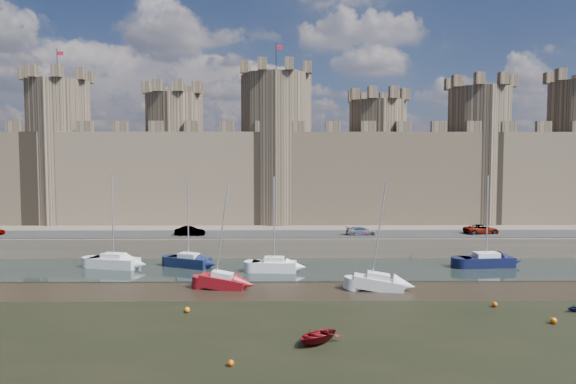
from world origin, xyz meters
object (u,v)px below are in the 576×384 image
sailboat_0 (114,261)px  sailboat_3 (486,260)px  sailboat_4 (222,281)px  sailboat_5 (378,282)px  car_1 (190,231)px  car_2 (361,231)px  sailboat_1 (189,261)px  sailboat_2 (274,265)px  car_3 (482,229)px

sailboat_0 → sailboat_3: sailboat_0 is taller
sailboat_4 → sailboat_5: bearing=7.2°
car_1 → sailboat_3: 36.23m
car_1 → car_2: 22.21m
car_2 → sailboat_3: size_ratio=0.38×
sailboat_1 → sailboat_4: bearing=-39.5°
sailboat_2 → sailboat_4: 8.53m
car_1 → sailboat_0: 11.03m
car_3 → sailboat_5: bearing=129.2°
car_2 → sailboat_4: bearing=136.4°
sailboat_1 → sailboat_2: sailboat_2 is taller
car_1 → car_2: size_ratio=0.95×
sailboat_0 → sailboat_2: (18.22, -2.22, 0.01)m
car_1 → sailboat_0: size_ratio=0.36×
sailboat_2 → car_3: bearing=27.4°
sailboat_0 → sailboat_5: (28.22, -9.91, -0.08)m
sailboat_1 → sailboat_5: size_ratio=0.98×
car_3 → sailboat_0: bearing=92.6°
car_3 → sailboat_2: bearing=104.0°
sailboat_0 → sailboat_2: bearing=7.3°
car_1 → sailboat_0: sailboat_0 is taller
car_1 → car_2: bearing=-88.4°
sailboat_1 → sailboat_3: sailboat_3 is taller
car_2 → car_3: (16.05, 0.97, 0.06)m
sailboat_2 → sailboat_0: bearing=177.5°
sailboat_2 → car_2: bearing=47.9°
car_1 → sailboat_3: (35.30, -7.82, -2.32)m
car_1 → sailboat_5: 27.75m
car_2 → sailboat_2: (-11.17, -10.59, -2.25)m
car_3 → sailboat_4: (-32.04, -18.59, -2.39)m
car_3 → sailboat_5: (-17.22, -19.24, -2.40)m
sailboat_0 → car_3: bearing=25.9°
sailboat_4 → sailboat_5: (14.82, -0.65, -0.01)m
sailboat_0 → sailboat_1: sailboat_0 is taller
sailboat_0 → car_2: bearing=30.2°
sailboat_0 → sailboat_1: size_ratio=1.05×
sailboat_2 → sailboat_5: size_ratio=1.02×
car_1 → car_3: car_3 is taller
car_2 → sailboat_3: 15.59m
sailboat_1 → sailboat_4: size_ratio=0.99×
car_1 → sailboat_1: sailboat_1 is taller
sailboat_5 → sailboat_3: bearing=45.0°
sailboat_2 → car_1: bearing=141.5°
sailboat_1 → sailboat_3: size_ratio=0.96×
car_2 → sailboat_4: 23.91m
sailboat_0 → sailboat_2: sailboat_0 is taller
car_1 → car_3: 38.28m
car_2 → sailboat_4: size_ratio=0.39×
sailboat_0 → car_1: bearing=62.5°
car_1 → sailboat_4: 18.53m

